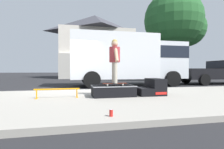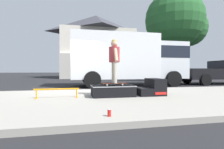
% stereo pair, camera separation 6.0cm
% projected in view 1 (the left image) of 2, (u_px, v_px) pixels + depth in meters
% --- Properties ---
extents(ground_plane, '(140.00, 140.00, 0.00)m').
position_uv_depth(ground_plane, '(72.00, 91.00, 7.99)').
color(ground_plane, black).
extents(sidewalk_slab, '(50.00, 5.00, 0.12)m').
position_uv_depth(sidewalk_slab, '(72.00, 101.00, 5.06)').
color(sidewalk_slab, gray).
rests_on(sidewalk_slab, ground).
extents(skate_box, '(1.34, 0.83, 0.34)m').
position_uv_depth(skate_box, '(113.00, 90.00, 5.63)').
color(skate_box, black).
rests_on(skate_box, sidewalk_slab).
extents(kicker_ramp, '(0.87, 0.83, 0.54)m').
position_uv_depth(kicker_ramp, '(152.00, 88.00, 5.92)').
color(kicker_ramp, black).
rests_on(kicker_ramp, sidewalk_slab).
extents(grind_rail, '(1.31, 0.28, 0.28)m').
position_uv_depth(grind_rail, '(57.00, 91.00, 5.26)').
color(grind_rail, orange).
rests_on(grind_rail, sidewalk_slab).
extents(skateboard, '(0.78, 0.22, 0.07)m').
position_uv_depth(skateboard, '(115.00, 84.00, 5.63)').
color(skateboard, '#4C1E14').
rests_on(skateboard, skate_box).
extents(skater_kid, '(0.34, 0.72, 1.40)m').
position_uv_depth(skater_kid, '(115.00, 57.00, 5.61)').
color(skater_kid, '#B7AD99').
rests_on(skater_kid, skateboard).
extents(soda_can, '(0.07, 0.07, 0.13)m').
position_uv_depth(soda_can, '(111.00, 113.00, 3.14)').
color(soda_can, red).
rests_on(soda_can, sidewalk_slab).
extents(box_truck, '(6.91, 2.63, 3.05)m').
position_uv_depth(box_truck, '(128.00, 58.00, 10.82)').
color(box_truck, silver).
rests_on(box_truck, ground).
extents(pickup_truck_black, '(5.70, 2.09, 1.61)m').
position_uv_depth(pickup_truck_black, '(221.00, 71.00, 12.29)').
color(pickup_truck_black, black).
rests_on(pickup_truck_black, ground).
extents(street_tree_main, '(5.76, 5.24, 8.16)m').
position_uv_depth(street_tree_main, '(176.00, 22.00, 16.16)').
color(street_tree_main, brown).
rests_on(street_tree_main, ground).
extents(house_behind, '(9.54, 8.22, 8.40)m').
position_uv_depth(house_behind, '(95.00, 46.00, 23.88)').
color(house_behind, beige).
rests_on(house_behind, ground).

